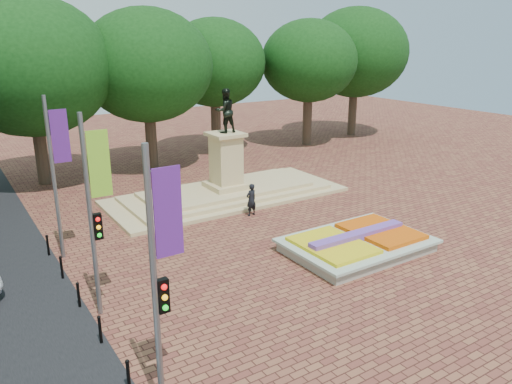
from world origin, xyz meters
The scene contains 7 objects.
ground centered at (0.00, 0.00, 0.00)m, with size 90.00×90.00×0.00m, color brown.
flower_bed centered at (1.03, -2.00, 0.38)m, with size 6.30×4.30×0.91m.
monument centered at (0.00, 8.00, 0.88)m, with size 14.00×6.00×6.40m.
tree_row_back centered at (2.33, 18.00, 6.67)m, with size 44.80×8.80×10.43m.
banner_poles centered at (-10.08, -1.31, 3.88)m, with size 0.88×11.17×7.00m.
bollard_row centered at (-10.70, -1.50, 0.53)m, with size 0.12×13.12×0.98m.
pedestrian centered at (-0.48, 4.50, 0.88)m, with size 0.65×0.42×1.77m, color black.
Camera 1 is at (-13.98, -16.80, 9.24)m, focal length 35.00 mm.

